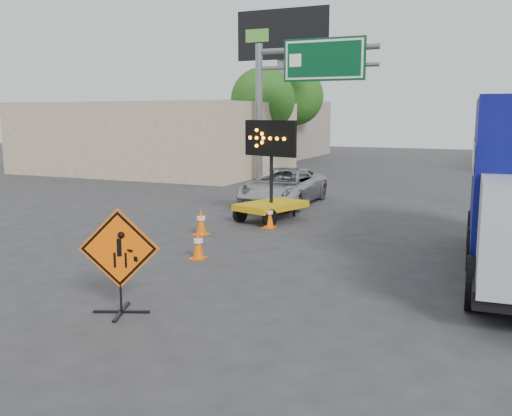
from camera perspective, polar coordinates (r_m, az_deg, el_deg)
The scene contains 13 objects.
ground at distance 10.64m, azimuth -6.64°, elevation -9.04°, with size 100.00×100.00×0.00m, color #2D2D30.
storefront_left_near at distance 34.52m, azimuth -9.91°, elevation 6.98°, with size 14.00×10.00×4.00m, color #CAB492.
storefront_left_far at distance 47.21m, azimuth -1.38°, elevation 7.96°, with size 12.00×10.00×4.40m, color gray.
highway_gantry at distance 28.36m, azimuth 4.19°, elevation 12.81°, with size 6.18×0.38×6.90m.
billboard at distance 37.31m, azimuth 2.63°, elevation 15.51°, with size 6.10×0.54×9.85m.
tree_left_near at distance 33.39m, azimuth 0.70°, elevation 10.75°, with size 3.71×3.71×6.03m.
tree_left_far at distance 41.20m, azimuth 3.88°, elevation 11.07°, with size 4.10×4.10×6.66m.
construction_sign at distance 9.87m, azimuth -13.50°, elevation -4.94°, with size 1.27×0.91×1.81m.
arrow_board at distance 17.94m, azimuth 1.53°, elevation 0.88°, with size 1.96×2.53×3.17m.
pickup_truck at distance 21.32m, azimuth 2.77°, elevation 2.15°, with size 2.24×4.87×1.35m, color #B4B6BB.
cone_a at distance 13.41m, azimuth -5.79°, elevation -3.66°, with size 0.39×0.39×0.68m.
cone_b at distance 16.02m, azimuth -5.51°, elevation -1.38°, with size 0.43×0.43×0.75m.
cone_c at distance 16.95m, azimuth 1.30°, elevation -0.75°, with size 0.41×0.41×0.74m.
Camera 1 is at (5.18, -8.67, 3.34)m, focal length 40.00 mm.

